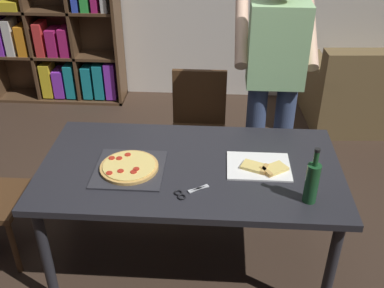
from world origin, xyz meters
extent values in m
plane|color=#38281E|center=(0.00, 0.00, 0.00)|extent=(12.00, 12.00, 0.00)
cube|color=#232328|center=(0.00, 0.00, 0.73)|extent=(1.73, 0.93, 0.04)
cylinder|color=#232328|center=(-0.78, -0.38, 0.35)|extent=(0.06, 0.06, 0.71)
cylinder|color=#232328|center=(0.78, -0.38, 0.35)|extent=(0.06, 0.06, 0.71)
cylinder|color=#232328|center=(-0.78, 0.38, 0.35)|extent=(0.06, 0.06, 0.71)
cylinder|color=#232328|center=(0.78, 0.38, 0.35)|extent=(0.06, 0.06, 0.71)
cube|color=#472D19|center=(0.00, 0.86, 0.43)|extent=(0.42, 0.42, 0.04)
cube|color=#472D19|center=(0.00, 1.05, 0.68)|extent=(0.42, 0.04, 0.45)
cylinder|color=#472D19|center=(-0.18, 0.68, 0.21)|extent=(0.04, 0.04, 0.41)
cylinder|color=#472D19|center=(0.18, 0.68, 0.21)|extent=(0.04, 0.04, 0.41)
cylinder|color=#472D19|center=(-0.18, 1.04, 0.21)|extent=(0.04, 0.04, 0.41)
cylinder|color=#472D19|center=(0.18, 1.04, 0.21)|extent=(0.04, 0.04, 0.41)
cylinder|color=#472D19|center=(-1.08, -0.18, 0.21)|extent=(0.04, 0.04, 0.41)
cylinder|color=#472D19|center=(-1.08, 0.18, 0.21)|extent=(0.04, 0.04, 0.41)
cube|color=brown|center=(1.13, 2.00, 0.50)|extent=(0.21, 0.86, 0.20)
cube|color=#513823|center=(-0.91, 2.35, 0.97)|extent=(0.03, 0.35, 1.95)
cube|color=#513823|center=(-1.59, 2.35, 0.01)|extent=(1.40, 0.35, 0.03)
cube|color=#513823|center=(-1.59, 2.51, 0.97)|extent=(1.40, 0.03, 1.95)
cube|color=#513823|center=(-1.59, 2.35, 0.50)|extent=(1.34, 0.29, 0.03)
cube|color=#513823|center=(-1.59, 2.35, 0.97)|extent=(1.34, 0.29, 0.03)
cube|color=#513823|center=(-1.82, 2.35, 0.97)|extent=(0.03, 0.29, 1.89)
cube|color=#513823|center=(-1.37, 2.35, 0.97)|extent=(0.03, 0.29, 1.89)
cube|color=yellow|center=(-1.72, 2.33, 0.23)|extent=(0.11, 0.22, 0.37)
cube|color=purple|center=(-1.59, 2.33, 0.20)|extent=(0.11, 0.22, 0.30)
cube|color=teal|center=(-1.46, 2.33, 0.23)|extent=(0.10, 0.22, 0.37)
cube|color=teal|center=(-1.28, 2.33, 0.22)|extent=(0.10, 0.22, 0.35)
cube|color=teal|center=(-1.15, 2.33, 0.24)|extent=(0.10, 0.22, 0.38)
cube|color=purple|center=(-1.02, 2.33, 0.25)|extent=(0.11, 0.22, 0.40)
cube|color=purple|center=(-2.17, 2.33, 0.70)|extent=(0.11, 0.22, 0.37)
cube|color=silver|center=(-2.04, 2.33, 0.70)|extent=(0.08, 0.22, 0.37)
cube|color=orange|center=(-1.91, 2.33, 0.67)|extent=(0.10, 0.22, 0.31)
cube|color=red|center=(-1.72, 2.33, 0.69)|extent=(0.08, 0.22, 0.34)
cube|color=#B21E66|center=(-1.59, 2.33, 0.66)|extent=(0.10, 0.22, 0.28)
cube|color=#B21E66|center=(-1.46, 2.33, 0.66)|extent=(0.09, 0.22, 0.29)
cube|color=yellow|center=(-2.04, 2.33, 1.03)|extent=(0.34, 0.25, 0.09)
cylinder|color=#38476B|center=(0.62, 0.71, 0.47)|extent=(0.14, 0.14, 0.95)
cylinder|color=#38476B|center=(0.42, 0.71, 0.47)|extent=(0.14, 0.14, 0.95)
cube|color=#99CC8C|center=(0.52, 0.71, 1.23)|extent=(0.38, 0.22, 0.55)
cylinder|color=#E0B293|center=(0.75, 0.89, 1.25)|extent=(0.09, 0.50, 0.39)
cylinder|color=#E0B293|center=(0.29, 0.89, 1.25)|extent=(0.09, 0.50, 0.39)
cube|color=#2D2D33|center=(-0.34, -0.07, 0.76)|extent=(0.39, 0.39, 0.01)
cylinder|color=tan|center=(-0.34, -0.07, 0.77)|extent=(0.33, 0.33, 0.02)
cylinder|color=#EACC6B|center=(-0.34, -0.07, 0.78)|extent=(0.30, 0.30, 0.01)
cylinder|color=#B22819|center=(-0.37, 0.03, 0.79)|extent=(0.04, 0.04, 0.00)
cylinder|color=#B22819|center=(-0.38, -0.13, 0.79)|extent=(0.04, 0.04, 0.00)
cylinder|color=#B22819|center=(-0.43, -0.16, 0.79)|extent=(0.04, 0.04, 0.00)
cylinder|color=#B22819|center=(-0.30, -0.14, 0.79)|extent=(0.04, 0.04, 0.00)
cylinder|color=#B22819|center=(-0.41, -0.01, 0.79)|extent=(0.04, 0.04, 0.00)
cylinder|color=#B22819|center=(-0.45, -0.01, 0.79)|extent=(0.04, 0.04, 0.00)
cylinder|color=#B22819|center=(-0.29, -0.11, 0.79)|extent=(0.04, 0.04, 0.00)
cube|color=white|center=(0.39, 0.01, 0.76)|extent=(0.36, 0.28, 0.01)
cube|color=#EACC6B|center=(0.48, -0.03, 0.77)|extent=(0.17, 0.15, 0.02)
cube|color=tan|center=(0.43, -0.07, 0.77)|extent=(0.07, 0.09, 0.02)
cube|color=#EACC6B|center=(0.36, -0.02, 0.77)|extent=(0.16, 0.14, 0.02)
cube|color=tan|center=(0.42, -0.04, 0.77)|extent=(0.06, 0.09, 0.02)
cylinder|color=#194723|center=(0.63, -0.28, 0.86)|extent=(0.07, 0.07, 0.22)
cylinder|color=#194723|center=(0.63, -0.28, 1.01)|extent=(0.03, 0.03, 0.08)
cylinder|color=black|center=(0.63, -0.28, 1.06)|extent=(0.03, 0.03, 0.02)
cube|color=silver|center=(0.06, -0.23, 0.76)|extent=(0.10, 0.08, 0.01)
cube|color=silver|center=(0.06, -0.23, 0.76)|extent=(0.11, 0.06, 0.01)
torus|color=black|center=(-0.05, -0.27, 0.76)|extent=(0.06, 0.06, 0.01)
torus|color=black|center=(-0.02, -0.30, 0.76)|extent=(0.06, 0.06, 0.01)
camera|label=1|loc=(0.15, -2.12, 2.21)|focal=41.89mm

